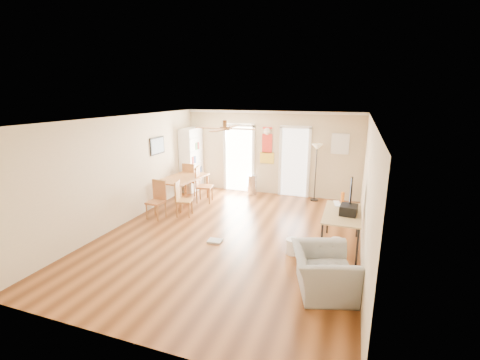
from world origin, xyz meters
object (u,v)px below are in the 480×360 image
at_px(torchiere_lamp, 316,173).
at_px(computer_desk, 341,230).
at_px(bookshelf, 192,160).
at_px(dining_chair_right_b, 184,199).
at_px(trash_can, 252,185).
at_px(dining_chair_far, 192,179).
at_px(dining_chair_near, 156,200).
at_px(wastebasket_a, 293,246).
at_px(printer, 349,210).
at_px(dining_table, 183,190).
at_px(armchair, 323,271).
at_px(dining_chair_right_a, 204,185).
at_px(wastebasket_b, 336,245).

xyz_separation_m(torchiere_lamp, computer_desk, (0.91, -3.02, -0.46)).
distance_m(bookshelf, dining_chair_right_b, 2.47).
height_order(dining_chair_right_b, trash_can, dining_chair_right_b).
bearing_deg(dining_chair_far, torchiere_lamp, -166.59).
distance_m(dining_chair_near, wastebasket_a, 3.76).
xyz_separation_m(dining_chair_near, torchiere_lamp, (3.63, 2.83, 0.37)).
xyz_separation_m(trash_can, printer, (2.95, -3.04, 0.55)).
bearing_deg(dining_chair_right_b, dining_table, 16.75).
relative_size(trash_can, armchair, 0.59).
distance_m(dining_table, dining_chair_right_a, 0.63).
xyz_separation_m(trash_can, computer_desk, (2.84, -2.97, 0.07)).
relative_size(dining_chair_right_a, trash_can, 1.66).
xyz_separation_m(dining_chair_right_b, dining_chair_near, (-0.60, -0.40, 0.02)).
bearing_deg(dining_chair_right_a, dining_table, 104.72).
bearing_deg(bookshelf, dining_chair_near, -69.67).
height_order(dining_chair_right_b, armchair, dining_chair_right_b).
bearing_deg(wastebasket_a, dining_chair_near, 168.10).
bearing_deg(printer, trash_can, 139.83).
distance_m(dining_chair_right_a, computer_desk, 4.33).
distance_m(dining_chair_right_b, wastebasket_a, 3.29).
relative_size(dining_chair_near, computer_desk, 0.67).
relative_size(torchiere_lamp, wastebasket_b, 6.35).
xyz_separation_m(dining_chair_right_a, trash_can, (1.10, 1.17, -0.21)).
distance_m(dining_table, trash_can, 2.19).
relative_size(dining_table, armchair, 1.43).
distance_m(dining_chair_right_b, wastebasket_b, 3.97).
relative_size(wastebasket_a, armchair, 0.29).
bearing_deg(wastebasket_b, dining_chair_right_b, 168.92).
distance_m(dining_table, wastebasket_a, 4.19).
xyz_separation_m(dining_chair_near, computer_desk, (4.54, -0.19, -0.09)).
height_order(dining_table, wastebasket_b, dining_table).
bearing_deg(wastebasket_a, dining_chair_right_b, 159.11).
distance_m(trash_can, torchiere_lamp, 2.01).
distance_m(dining_chair_near, dining_chair_far, 2.17).
bearing_deg(printer, armchair, -94.81).
bearing_deg(computer_desk, wastebasket_a, -146.54).
xyz_separation_m(dining_chair_near, armchair, (4.35, -1.89, -0.13)).
xyz_separation_m(dining_chair_far, armchair, (4.45, -4.06, -0.16)).
xyz_separation_m(trash_can, wastebasket_b, (2.78, -3.14, -0.18)).
bearing_deg(dining_chair_right_b, computer_desk, -111.96).
bearing_deg(trash_can, dining_chair_far, -161.34).
height_order(torchiere_lamp, printer, torchiere_lamp).
bearing_deg(dining_chair_far, bookshelf, -59.61).
bearing_deg(torchiere_lamp, wastebasket_b, -75.19).
bearing_deg(trash_can, dining_table, -138.94).
bearing_deg(computer_desk, bookshelf, 150.03).
height_order(dining_chair_far, torchiere_lamp, torchiere_lamp).
relative_size(dining_chair_right_a, dining_chair_far, 1.04).
bearing_deg(wastebasket_b, dining_chair_far, 151.04).
height_order(dining_chair_near, dining_chair_far, dining_chair_far).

